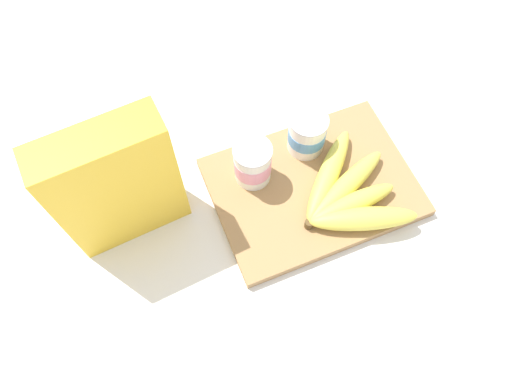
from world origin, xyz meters
name	(u,v)px	position (x,y,z in m)	size (l,w,h in m)	color
ground_plane	(312,189)	(0.00, 0.00, 0.00)	(2.40, 2.40, 0.00)	silver
cutting_board	(313,187)	(0.00, 0.00, 0.01)	(0.34, 0.25, 0.02)	#A37A4C
cereal_box	(117,186)	(-0.30, 0.06, 0.13)	(0.18, 0.06, 0.25)	yellow
yogurt_cup_front	(253,163)	(-0.09, 0.06, 0.06)	(0.06, 0.06, 0.08)	white
yogurt_cup_back	(307,133)	(0.02, 0.08, 0.06)	(0.07, 0.07, 0.08)	white
banana_bunch	(348,196)	(0.04, -0.05, 0.04)	(0.19, 0.22, 0.04)	#E4D34D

